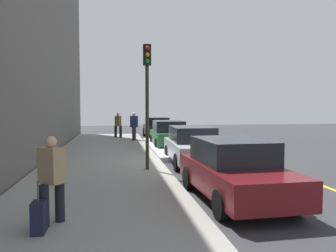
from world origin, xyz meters
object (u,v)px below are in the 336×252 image
Objects in this scene: pedestrian_tan_coat at (52,177)px; rolling_suitcase at (39,217)px; parked_car_maroon at (234,170)px; parked_car_silver at (193,145)px; traffic_light_pole at (147,85)px; pedestrian_olive_coat at (118,124)px; pedestrian_navy_coat at (134,125)px; parked_car_green at (169,134)px; parked_car_black at (157,127)px.

pedestrian_tan_coat is 0.75m from rolling_suitcase.
rolling_suitcase is at bearing -64.72° from parked_car_maroon.
traffic_light_pole reaches higher than parked_car_silver.
parked_car_maroon reaches higher than rolling_suitcase.
pedestrian_olive_coat is 0.96× the size of pedestrian_navy_coat.
traffic_light_pole is (10.31, -0.12, 1.94)m from pedestrian_navy_coat.
pedestrian_navy_coat is (-3.02, -1.80, 0.35)m from parked_car_green.
parked_car_maroon is at bearing 9.60° from pedestrian_olive_coat.
parked_car_maroon is (16.95, -0.16, -0.00)m from parked_car_black.
pedestrian_navy_coat reaches higher than pedestrian_tan_coat.
parked_car_black is at bearing 148.47° from pedestrian_navy_coat.
traffic_light_pole is 4.68× the size of rolling_suitcase.
pedestrian_navy_coat reaches higher than parked_car_silver.
traffic_light_pole is (-3.61, -1.83, 2.29)m from parked_car_maroon.
pedestrian_navy_coat reaches higher than rolling_suitcase.
pedestrian_tan_coat is 1.79× the size of rolling_suitcase.
parked_car_black is 13.69m from traffic_light_pole.
pedestrian_tan_coat is (18.51, -4.25, 0.27)m from parked_car_black.
parked_car_green is 5.61m from parked_car_silver.
pedestrian_olive_coat reaches higher than pedestrian_tan_coat.
parked_car_green and parked_car_maroon have the same top height.
parked_car_silver is at bearing 14.96° from pedestrian_olive_coat.
rolling_suitcase is (7.28, -4.40, -0.33)m from parked_car_silver.
parked_car_green is 3.53m from pedestrian_navy_coat.
rolling_suitcase is at bearing -13.06° from parked_car_black.
pedestrian_navy_coat is at bearing 179.34° from traffic_light_pole.
pedestrian_tan_coat is at bearing -4.51° from pedestrian_olive_coat.
parked_car_silver is 3.46m from traffic_light_pole.
traffic_light_pole reaches higher than pedestrian_navy_coat.
parked_car_black is 3.58m from pedestrian_navy_coat.
rolling_suitcase is (18.00, -1.53, -0.64)m from pedestrian_olive_coat.
parked_car_black is 5.13× the size of rolling_suitcase.
traffic_light_pole is 6.64m from rolling_suitcase.
parked_car_silver is at bearing 12.20° from pedestrian_navy_coat.
pedestrian_tan_coat is 17.61m from pedestrian_olive_coat.
parked_car_black is 19.46m from rolling_suitcase.
parked_car_maroon is at bearing 26.89° from traffic_light_pole.
parked_car_silver is 8.84m from pedestrian_navy_coat.
pedestrian_olive_coat is at bearing -175.95° from traffic_light_pole.
parked_car_black is at bearing 108.42° from pedestrian_olive_coat.
pedestrian_olive_coat is (-17.56, 1.39, 0.04)m from pedestrian_tan_coat.
rolling_suitcase is (18.95, -4.40, -0.33)m from parked_car_black.
rolling_suitcase is at bearing -23.26° from traffic_light_pole.
pedestrian_olive_coat reaches higher than rolling_suitcase.
parked_car_green is 7.87m from traffic_light_pole.
parked_car_black is 2.72× the size of pedestrian_olive_coat.
parked_car_green is at bearing 179.54° from parked_car_maroon.
parked_car_silver is at bearing 130.11° from traffic_light_pole.
traffic_light_pole is at bearing -0.66° from pedestrian_navy_coat.
pedestrian_tan_coat is 0.38× the size of traffic_light_pole.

